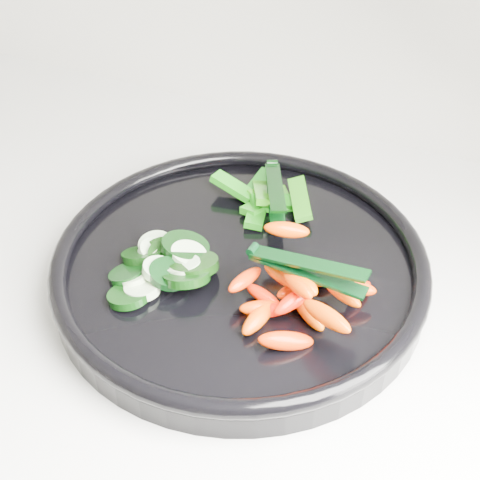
% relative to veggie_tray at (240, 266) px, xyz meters
% --- Properties ---
extents(veggie_tray, '(0.49, 0.49, 0.04)m').
position_rel_veggie_tray_xyz_m(veggie_tray, '(0.00, 0.00, 0.00)').
color(veggie_tray, black).
rests_on(veggie_tray, counter).
extents(cucumber_pile, '(0.12, 0.13, 0.04)m').
position_rel_veggie_tray_xyz_m(cucumber_pile, '(-0.06, -0.04, 0.01)').
color(cucumber_pile, black).
rests_on(cucumber_pile, veggie_tray).
extents(carrot_pile, '(0.13, 0.15, 0.06)m').
position_rel_veggie_tray_xyz_m(carrot_pile, '(0.07, -0.03, 0.02)').
color(carrot_pile, '#FF2400').
rests_on(carrot_pile, veggie_tray).
extents(pepper_pile, '(0.13, 0.11, 0.04)m').
position_rel_veggie_tray_xyz_m(pepper_pile, '(-0.01, 0.10, 0.01)').
color(pepper_pile, '#10700A').
rests_on(pepper_pile, veggie_tray).
extents(tong_carrot, '(0.11, 0.02, 0.02)m').
position_rel_veggie_tray_xyz_m(tong_carrot, '(0.08, -0.03, 0.05)').
color(tong_carrot, black).
rests_on(tong_carrot, carrot_pile).
extents(tong_pepper, '(0.06, 0.11, 0.02)m').
position_rel_veggie_tray_xyz_m(tong_pepper, '(-0.00, 0.10, 0.03)').
color(tong_pepper, black).
rests_on(tong_pepper, pepper_pile).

